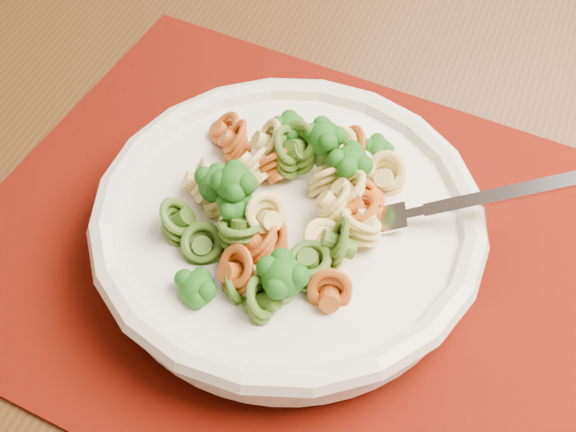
# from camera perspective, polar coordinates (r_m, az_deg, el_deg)

# --- Properties ---
(dining_table) EXTENTS (1.45, 1.06, 0.74)m
(dining_table) POSITION_cam_1_polar(r_m,az_deg,el_deg) (0.74, 8.13, 0.28)
(dining_table) COLOR #482E14
(dining_table) RESTS_ON ground
(placemat) EXTENTS (0.56, 0.48, 0.00)m
(placemat) POSITION_cam_1_polar(r_m,az_deg,el_deg) (0.57, 1.62, -2.75)
(placemat) COLOR #591203
(placemat) RESTS_ON dining_table
(pasta_bowl) EXTENTS (0.27, 0.27, 0.05)m
(pasta_bowl) POSITION_cam_1_polar(r_m,az_deg,el_deg) (0.55, 0.00, -0.62)
(pasta_bowl) COLOR white
(pasta_bowl) RESTS_ON placemat
(pasta_broccoli_heap) EXTENTS (0.23, 0.23, 0.06)m
(pasta_broccoli_heap) POSITION_cam_1_polar(r_m,az_deg,el_deg) (0.54, 0.00, 0.40)
(pasta_broccoli_heap) COLOR #E4CE71
(pasta_broccoli_heap) RESTS_ON pasta_bowl
(fork) EXTENTS (0.18, 0.06, 0.08)m
(fork) POSITION_cam_1_polar(r_m,az_deg,el_deg) (0.54, 7.09, -0.21)
(fork) COLOR silver
(fork) RESTS_ON pasta_bowl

